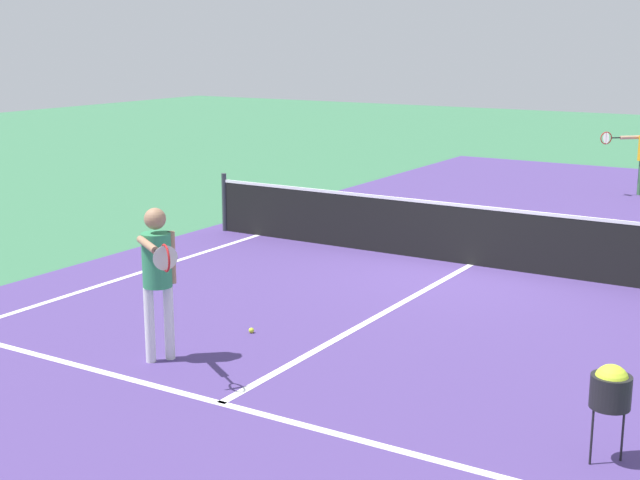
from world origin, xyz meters
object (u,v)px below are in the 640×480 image
(player_near, at_px, (157,267))
(tennis_ball_mid_court, at_px, (251,330))
(net, at_px, (472,234))
(ball_hopper, at_px, (611,388))

(player_near, height_order, tennis_ball_mid_court, player_near)
(player_near, relative_size, tennis_ball_mid_court, 26.12)
(player_near, distance_m, tennis_ball_mid_court, 1.70)
(net, distance_m, player_near, 5.98)
(net, xyz_separation_m, ball_hopper, (3.54, -5.68, 0.18))
(player_near, height_order, ball_hopper, player_near)
(player_near, bearing_deg, ball_hopper, 1.53)
(net, height_order, player_near, player_near)
(net, height_order, ball_hopper, net)
(ball_hopper, bearing_deg, net, 121.91)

